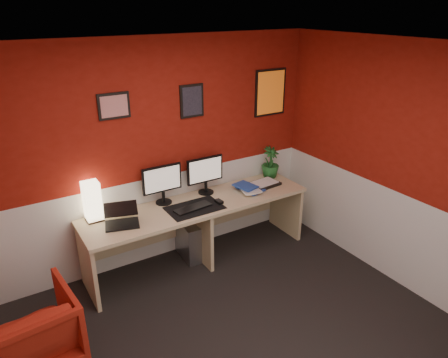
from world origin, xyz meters
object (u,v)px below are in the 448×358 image
at_px(laptop, 121,216).
at_px(armchair, 31,331).
at_px(zen_tray, 264,184).
at_px(monitor_left, 162,179).
at_px(shoji_lamp, 92,202).
at_px(pc_tower, 189,239).
at_px(potted_plant, 270,162).
at_px(monitor_right, 206,170).
at_px(desk, 199,232).

xyz_separation_m(laptop, armchair, (-1.01, -0.57, -0.52)).
relative_size(zen_tray, armchair, 0.50).
bearing_deg(monitor_left, armchair, -152.31).
bearing_deg(shoji_lamp, monitor_left, -0.67).
bearing_deg(pc_tower, potted_plant, 5.84).
bearing_deg(monitor_left, potted_plant, -0.83).
height_order(shoji_lamp, monitor_left, monitor_left).
height_order(laptop, monitor_left, monitor_left).
bearing_deg(monitor_right, monitor_left, 178.49).
relative_size(laptop, monitor_left, 0.57).
distance_m(desk, shoji_lamp, 1.25).
bearing_deg(potted_plant, zen_tray, -141.23).
bearing_deg(monitor_right, armchair, -158.92).
relative_size(shoji_lamp, zen_tray, 1.14).
relative_size(monitor_right, armchair, 0.83).
bearing_deg(monitor_right, potted_plant, -0.45).
distance_m(laptop, potted_plant, 2.04).
relative_size(monitor_right, zen_tray, 1.66).
bearing_deg(desk, monitor_left, 146.00).
bearing_deg(armchair, laptop, -155.98).
distance_m(desk, monitor_left, 0.76).
relative_size(monitor_left, armchair, 0.83).
height_order(laptop, armchair, laptop).
xyz_separation_m(monitor_left, potted_plant, (1.46, -0.02, -0.09)).
bearing_deg(shoji_lamp, laptop, -51.81).
bearing_deg(zen_tray, potted_plant, 38.77).
bearing_deg(laptop, shoji_lamp, 144.61).
xyz_separation_m(desk, armchair, (-1.89, -0.61, -0.05)).
height_order(shoji_lamp, laptop, shoji_lamp).
bearing_deg(armchair, shoji_lamp, -139.66).
bearing_deg(laptop, desk, 18.52).
xyz_separation_m(monitor_right, zen_tray, (0.72, -0.18, -0.28)).
xyz_separation_m(monitor_right, potted_plant, (0.93, -0.01, -0.09)).
xyz_separation_m(desk, potted_plant, (1.14, 0.20, 0.56)).
distance_m(monitor_left, pc_tower, 0.84).
bearing_deg(shoji_lamp, monitor_right, -1.01).
relative_size(monitor_left, monitor_right, 1.00).
height_order(desk, pc_tower, desk).
bearing_deg(pc_tower, shoji_lamp, 177.62).
distance_m(shoji_lamp, zen_tray, 2.03).
bearing_deg(pc_tower, monitor_left, 164.41).
height_order(monitor_right, armchair, monitor_right).
height_order(monitor_left, monitor_right, same).
bearing_deg(laptop, armchair, -133.84).
height_order(potted_plant, armchair, potted_plant).
relative_size(laptop, monitor_right, 0.57).
bearing_deg(pc_tower, monitor_right, 17.14).
bearing_deg(zen_tray, armchair, -167.41).
height_order(zen_tray, armchair, zen_tray).
bearing_deg(potted_plant, pc_tower, -177.01).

